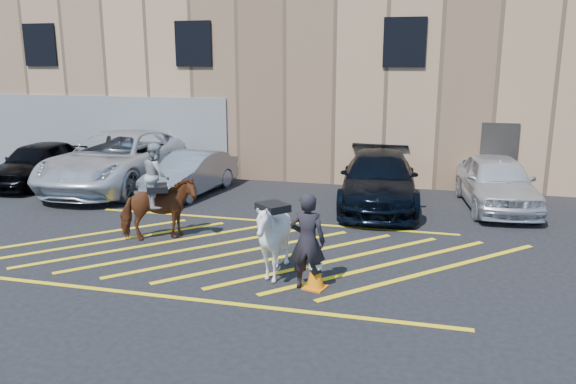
% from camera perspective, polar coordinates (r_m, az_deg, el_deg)
% --- Properties ---
extents(ground, '(90.00, 90.00, 0.00)m').
position_cam_1_polar(ground, '(12.54, -4.74, -5.73)').
color(ground, black).
rests_on(ground, ground).
extents(car_black_suv, '(1.78, 4.25, 1.44)m').
position_cam_1_polar(car_black_suv, '(20.48, -24.03, 2.70)').
color(car_black_suv, black).
rests_on(car_black_suv, ground).
extents(car_white_pickup, '(3.06, 6.51, 1.80)m').
position_cam_1_polar(car_white_pickup, '(19.09, -16.80, 3.15)').
color(car_white_pickup, silver).
rests_on(car_white_pickup, ground).
extents(car_silver_sedan, '(1.84, 4.05, 1.29)m').
position_cam_1_polar(car_silver_sedan, '(17.60, -9.89, 1.85)').
color(car_silver_sedan, gray).
rests_on(car_silver_sedan, ground).
extents(car_blue_suv, '(2.54, 5.36, 1.51)m').
position_cam_1_polar(car_blue_suv, '(16.13, 9.20, 1.24)').
color(car_blue_suv, black).
rests_on(car_blue_suv, ground).
extents(car_white_suv, '(2.28, 4.57, 1.49)m').
position_cam_1_polar(car_white_suv, '(16.74, 20.42, 0.97)').
color(car_white_suv, silver).
rests_on(car_white_suv, ground).
extents(handler, '(0.66, 0.44, 1.80)m').
position_cam_1_polar(handler, '(10.13, 1.99, -5.02)').
color(handler, black).
rests_on(handler, ground).
extents(warehouse, '(32.42, 10.20, 7.30)m').
position_cam_1_polar(warehouse, '(23.52, 4.75, 12.22)').
color(warehouse, tan).
rests_on(warehouse, ground).
extents(hatching_zone, '(12.60, 5.12, 0.01)m').
position_cam_1_polar(hatching_zone, '(12.28, -5.20, -6.14)').
color(hatching_zone, yellow).
rests_on(hatching_zone, ground).
extents(mounted_bay, '(1.88, 1.52, 2.27)m').
position_cam_1_polar(mounted_bay, '(13.19, -13.09, -0.93)').
color(mounted_bay, '#5F3016').
rests_on(mounted_bay, ground).
extents(saddled_white, '(1.89, 1.90, 1.57)m').
position_cam_1_polar(saddled_white, '(10.65, -1.53, -4.70)').
color(saddled_white, white).
rests_on(saddled_white, ground).
extents(traffic_cone, '(0.46, 0.46, 0.73)m').
position_cam_1_polar(traffic_cone, '(10.30, 2.78, -7.85)').
color(traffic_cone, orange).
rests_on(traffic_cone, ground).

